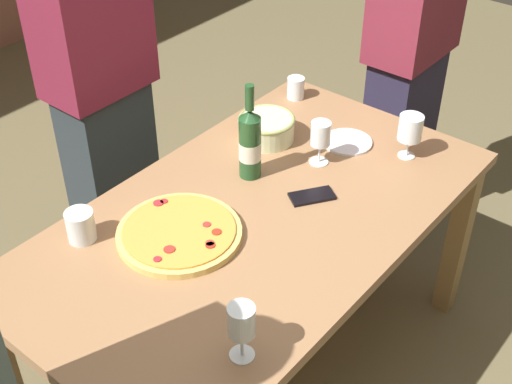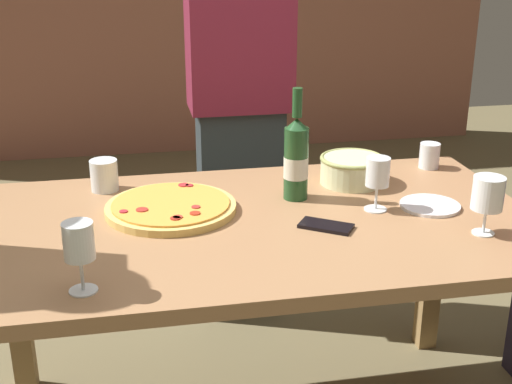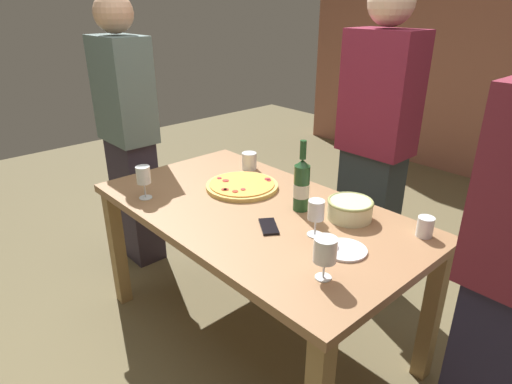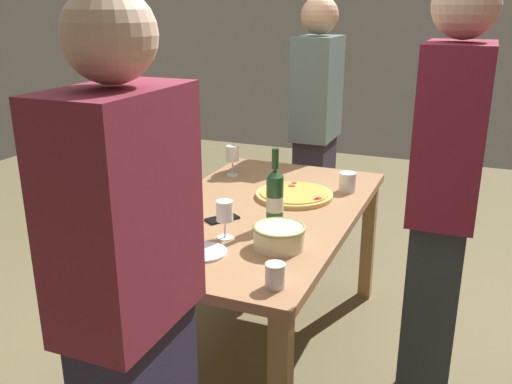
{
  "view_description": "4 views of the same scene",
  "coord_description": "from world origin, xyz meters",
  "px_view_note": "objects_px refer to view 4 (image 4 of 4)",
  "views": [
    {
      "loc": [
        -1.32,
        -1.08,
        2.12
      ],
      "look_at": [
        0.0,
        0.0,
        0.83
      ],
      "focal_mm": 49.04,
      "sensor_mm": 36.0,
      "label": 1
    },
    {
      "loc": [
        -0.33,
        -1.75,
        1.51
      ],
      "look_at": [
        0.0,
        0.0,
        0.83
      ],
      "focal_mm": 48.21,
      "sensor_mm": 36.0,
      "label": 2
    },
    {
      "loc": [
        1.39,
        -1.26,
        1.66
      ],
      "look_at": [
        0.0,
        0.0,
        0.83
      ],
      "focal_mm": 30.79,
      "sensor_mm": 36.0,
      "label": 3
    },
    {
      "loc": [
        2.24,
        0.92,
        1.65
      ],
      "look_at": [
        0.0,
        0.0,
        0.83
      ],
      "focal_mm": 39.14,
      "sensor_mm": 36.0,
      "label": 4
    }
  ],
  "objects_px": {
    "wine_bottle": "(275,197)",
    "wine_glass_near_pizza": "(232,154)",
    "person_host": "(316,133)",
    "pizza": "(294,195)",
    "wine_glass_far_left": "(225,212)",
    "dining_table": "(256,228)",
    "cup_amber": "(347,182)",
    "cell_phone": "(222,219)",
    "person_guest_left": "(132,310)",
    "side_plate": "(204,252)",
    "cup_ceramic": "(275,276)",
    "serving_bowl": "(279,236)",
    "wine_glass_by_bottle": "(148,224)",
    "person_guest_right": "(443,206)"
  },
  "relations": [
    {
      "from": "person_guest_left",
      "to": "wine_glass_by_bottle",
      "type": "bearing_deg",
      "value": 23.68
    },
    {
      "from": "pizza",
      "to": "wine_bottle",
      "type": "height_order",
      "value": "wine_bottle"
    },
    {
      "from": "cup_ceramic",
      "to": "side_plate",
      "type": "height_order",
      "value": "cup_ceramic"
    },
    {
      "from": "wine_bottle",
      "to": "person_host",
      "type": "relative_size",
      "value": 0.2
    },
    {
      "from": "cup_ceramic",
      "to": "wine_bottle",
      "type": "bearing_deg",
      "value": -159.36
    },
    {
      "from": "wine_glass_near_pizza",
      "to": "cup_amber",
      "type": "bearing_deg",
      "value": 86.58
    },
    {
      "from": "serving_bowl",
      "to": "wine_glass_far_left",
      "type": "distance_m",
      "value": 0.24
    },
    {
      "from": "person_host",
      "to": "wine_glass_far_left",
      "type": "bearing_deg",
      "value": -0.26
    },
    {
      "from": "cell_phone",
      "to": "person_guest_left",
      "type": "relative_size",
      "value": 0.08
    },
    {
      "from": "dining_table",
      "to": "side_plate",
      "type": "bearing_deg",
      "value": -0.26
    },
    {
      "from": "wine_bottle",
      "to": "wine_glass_near_pizza",
      "type": "relative_size",
      "value": 2.03
    },
    {
      "from": "dining_table",
      "to": "serving_bowl",
      "type": "height_order",
      "value": "serving_bowl"
    },
    {
      "from": "serving_bowl",
      "to": "side_plate",
      "type": "xyz_separation_m",
      "value": [
        0.16,
        -0.25,
        -0.04
      ]
    },
    {
      "from": "dining_table",
      "to": "cup_ceramic",
      "type": "height_order",
      "value": "cup_ceramic"
    },
    {
      "from": "serving_bowl",
      "to": "pizza",
      "type": "bearing_deg",
      "value": -167.05
    },
    {
      "from": "dining_table",
      "to": "wine_glass_near_pizza",
      "type": "bearing_deg",
      "value": -144.38
    },
    {
      "from": "wine_glass_far_left",
      "to": "person_guest_right",
      "type": "height_order",
      "value": "person_guest_right"
    },
    {
      "from": "wine_bottle",
      "to": "person_guest_right",
      "type": "bearing_deg",
      "value": 94.89
    },
    {
      "from": "dining_table",
      "to": "wine_glass_by_bottle",
      "type": "bearing_deg",
      "value": -19.36
    },
    {
      "from": "side_plate",
      "to": "wine_glass_far_left",
      "type": "bearing_deg",
      "value": 175.52
    },
    {
      "from": "wine_bottle",
      "to": "cell_phone",
      "type": "bearing_deg",
      "value": -83.13
    },
    {
      "from": "wine_bottle",
      "to": "side_plate",
      "type": "xyz_separation_m",
      "value": [
        0.37,
        -0.15,
        -0.12
      ]
    },
    {
      "from": "dining_table",
      "to": "pizza",
      "type": "height_order",
      "value": "pizza"
    },
    {
      "from": "wine_glass_by_bottle",
      "to": "person_guest_left",
      "type": "height_order",
      "value": "person_guest_left"
    },
    {
      "from": "cell_phone",
      "to": "person_guest_left",
      "type": "bearing_deg",
      "value": 135.34
    },
    {
      "from": "serving_bowl",
      "to": "side_plate",
      "type": "relative_size",
      "value": 1.17
    },
    {
      "from": "wine_glass_near_pizza",
      "to": "cup_ceramic",
      "type": "relative_size",
      "value": 1.94
    },
    {
      "from": "dining_table",
      "to": "pizza",
      "type": "relative_size",
      "value": 4.22
    },
    {
      "from": "wine_glass_far_left",
      "to": "side_plate",
      "type": "relative_size",
      "value": 0.9
    },
    {
      "from": "wine_glass_near_pizza",
      "to": "wine_glass_far_left",
      "type": "distance_m",
      "value": 0.88
    },
    {
      "from": "cup_amber",
      "to": "person_guest_right",
      "type": "xyz_separation_m",
      "value": [
        0.51,
        0.49,
        0.11
      ]
    },
    {
      "from": "pizza",
      "to": "side_plate",
      "type": "height_order",
      "value": "pizza"
    },
    {
      "from": "pizza",
      "to": "cup_ceramic",
      "type": "xyz_separation_m",
      "value": [
        0.9,
        0.23,
        0.03
      ]
    },
    {
      "from": "dining_table",
      "to": "person_guest_left",
      "type": "xyz_separation_m",
      "value": [
        1.14,
        0.1,
        0.21
      ]
    },
    {
      "from": "wine_bottle",
      "to": "person_host",
      "type": "xyz_separation_m",
      "value": [
        -1.3,
        -0.2,
        -0.0
      ]
    },
    {
      "from": "cup_ceramic",
      "to": "cell_phone",
      "type": "distance_m",
      "value": 0.66
    },
    {
      "from": "wine_glass_far_left",
      "to": "person_host",
      "type": "xyz_separation_m",
      "value": [
        -1.5,
        -0.07,
        0.01
      ]
    },
    {
      "from": "pizza",
      "to": "cup_ceramic",
      "type": "bearing_deg",
      "value": 14.59
    },
    {
      "from": "side_plate",
      "to": "person_guest_left",
      "type": "bearing_deg",
      "value": 9.72
    },
    {
      "from": "wine_glass_far_left",
      "to": "wine_glass_near_pizza",
      "type": "bearing_deg",
      "value": -157.41
    },
    {
      "from": "pizza",
      "to": "cell_phone",
      "type": "distance_m",
      "value": 0.45
    },
    {
      "from": "person_host",
      "to": "pizza",
      "type": "bearing_deg",
      "value": 7.45
    },
    {
      "from": "wine_glass_far_left",
      "to": "person_guest_right",
      "type": "xyz_separation_m",
      "value": [
        -0.26,
        0.81,
        0.05
      ]
    },
    {
      "from": "wine_glass_near_pizza",
      "to": "person_guest_left",
      "type": "xyz_separation_m",
      "value": [
        1.6,
        0.43,
        -0.0
      ]
    },
    {
      "from": "wine_bottle",
      "to": "cell_phone",
      "type": "distance_m",
      "value": 0.27
    },
    {
      "from": "wine_glass_near_pizza",
      "to": "side_plate",
      "type": "distance_m",
      "value": 1.04
    },
    {
      "from": "side_plate",
      "to": "person_guest_right",
      "type": "distance_m",
      "value": 0.94
    },
    {
      "from": "wine_bottle",
      "to": "person_host",
      "type": "bearing_deg",
      "value": -171.05
    },
    {
      "from": "cell_phone",
      "to": "person_guest_right",
      "type": "xyz_separation_m",
      "value": [
        -0.09,
        0.91,
        0.16
      ]
    },
    {
      "from": "wine_bottle",
      "to": "cup_amber",
      "type": "height_order",
      "value": "wine_bottle"
    }
  ]
}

